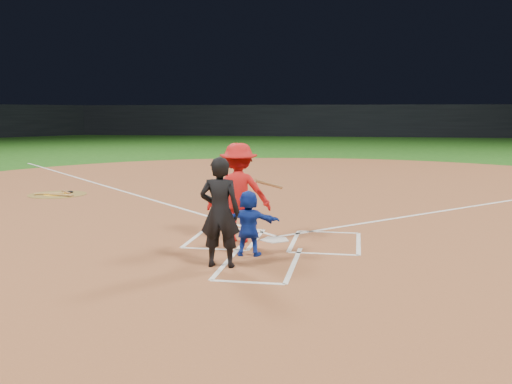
% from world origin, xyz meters
% --- Properties ---
extents(ground, '(120.00, 120.00, 0.00)m').
position_xyz_m(ground, '(0.00, 0.00, 0.00)').
color(ground, '#1B5014').
rests_on(ground, ground).
extents(home_plate_dirt, '(28.00, 28.00, 0.01)m').
position_xyz_m(home_plate_dirt, '(0.00, 6.00, 0.01)').
color(home_plate_dirt, brown).
rests_on(home_plate_dirt, ground).
extents(stadium_wall_far, '(80.00, 1.20, 3.20)m').
position_xyz_m(stadium_wall_far, '(0.00, 48.00, 1.60)').
color(stadium_wall_far, black).
rests_on(stadium_wall_far, ground).
extents(home_plate, '(0.60, 0.60, 0.02)m').
position_xyz_m(home_plate, '(0.00, 0.00, 0.02)').
color(home_plate, silver).
rests_on(home_plate, home_plate_dirt).
extents(on_deck_circle, '(1.70, 1.70, 0.01)m').
position_xyz_m(on_deck_circle, '(-7.29, 4.91, 0.02)').
color(on_deck_circle, brown).
rests_on(on_deck_circle, home_plate_dirt).
extents(on_deck_logo, '(0.80, 0.80, 0.00)m').
position_xyz_m(on_deck_logo, '(-7.29, 4.91, 0.02)').
color(on_deck_logo, gold).
rests_on(on_deck_logo, on_deck_circle).
extents(on_deck_bat_a, '(0.63, 0.65, 0.06)m').
position_xyz_m(on_deck_bat_a, '(-7.14, 5.16, 0.05)').
color(on_deck_bat_a, '#996238').
rests_on(on_deck_bat_a, on_deck_circle).
extents(on_deck_bat_b, '(0.80, 0.38, 0.06)m').
position_xyz_m(on_deck_bat_b, '(-7.49, 4.81, 0.05)').
color(on_deck_bat_b, '#A9813E').
rests_on(on_deck_bat_b, on_deck_circle).
extents(on_deck_bat_c, '(0.83, 0.25, 0.06)m').
position_xyz_m(on_deck_bat_c, '(-6.99, 4.61, 0.05)').
color(on_deck_bat_c, '#A2743B').
rests_on(on_deck_bat_c, on_deck_circle).
extents(bat_weight_donut, '(0.19, 0.19, 0.05)m').
position_xyz_m(bat_weight_donut, '(-7.09, 5.31, 0.05)').
color(bat_weight_donut, black).
rests_on(bat_weight_donut, on_deck_circle).
extents(catcher, '(1.07, 0.38, 1.14)m').
position_xyz_m(catcher, '(-0.28, -1.23, 0.58)').
color(catcher, '#1533AB').
rests_on(catcher, home_plate_dirt).
extents(umpire, '(0.66, 0.44, 1.76)m').
position_xyz_m(umpire, '(-0.59, -2.02, 0.89)').
color(umpire, black).
rests_on(umpire, home_plate_dirt).
extents(chalk_markings, '(28.35, 17.32, 0.01)m').
position_xyz_m(chalk_markings, '(0.00, 5.29, 0.01)').
color(chalk_markings, white).
rests_on(chalk_markings, home_plate_dirt).
extents(batter_at_plate, '(1.47, 0.97, 1.88)m').
position_xyz_m(batter_at_plate, '(-0.67, -0.21, 0.95)').
color(batter_at_plate, red).
rests_on(batter_at_plate, home_plate_dirt).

